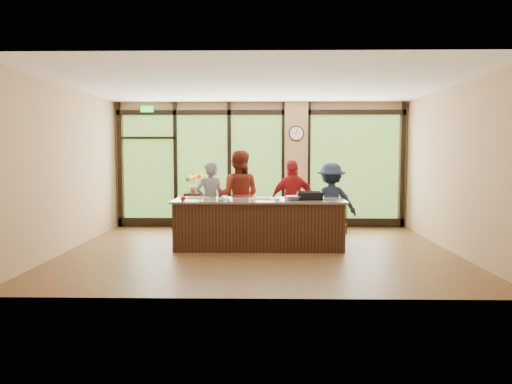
{
  "coord_description": "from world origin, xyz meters",
  "views": [
    {
      "loc": [
        0.13,
        -9.01,
        1.79
      ],
      "look_at": [
        -0.06,
        0.4,
        1.05
      ],
      "focal_mm": 35.0,
      "sensor_mm": 36.0,
      "label": 1
    }
  ],
  "objects_px": {
    "cook_right": "(331,202)",
    "flower_stand": "(194,210)",
    "island_base": "(259,225)",
    "roasting_pan": "(310,198)",
    "cook_left": "(210,201)",
    "bar_cart": "(332,208)"
  },
  "relations": [
    {
      "from": "cook_right",
      "to": "bar_cart",
      "type": "relative_size",
      "value": 1.7
    },
    {
      "from": "cook_left",
      "to": "cook_right",
      "type": "distance_m",
      "value": 2.45
    },
    {
      "from": "island_base",
      "to": "roasting_pan",
      "type": "xyz_separation_m",
      "value": [
        0.94,
        -0.05,
        0.52
      ]
    },
    {
      "from": "cook_left",
      "to": "roasting_pan",
      "type": "bearing_deg",
      "value": 135.64
    },
    {
      "from": "island_base",
      "to": "cook_right",
      "type": "xyz_separation_m",
      "value": [
        1.45,
        0.75,
        0.35
      ]
    },
    {
      "from": "roasting_pan",
      "to": "bar_cart",
      "type": "bearing_deg",
      "value": 69.86
    },
    {
      "from": "flower_stand",
      "to": "island_base",
      "type": "bearing_deg",
      "value": -57.84
    },
    {
      "from": "cook_left",
      "to": "cook_right",
      "type": "relative_size",
      "value": 1.01
    },
    {
      "from": "cook_right",
      "to": "roasting_pan",
      "type": "xyz_separation_m",
      "value": [
        -0.51,
        -0.8,
        0.17
      ]
    },
    {
      "from": "island_base",
      "to": "cook_left",
      "type": "bearing_deg",
      "value": 142.89
    },
    {
      "from": "cook_right",
      "to": "bar_cart",
      "type": "bearing_deg",
      "value": -98.13
    },
    {
      "from": "island_base",
      "to": "roasting_pan",
      "type": "bearing_deg",
      "value": -3.18
    },
    {
      "from": "flower_stand",
      "to": "roasting_pan",
      "type": "bearing_deg",
      "value": -45.43
    },
    {
      "from": "cook_left",
      "to": "roasting_pan",
      "type": "relative_size",
      "value": 3.54
    },
    {
      "from": "island_base",
      "to": "cook_right",
      "type": "relative_size",
      "value": 1.95
    },
    {
      "from": "cook_right",
      "to": "flower_stand",
      "type": "distance_m",
      "value": 3.5
    },
    {
      "from": "cook_left",
      "to": "flower_stand",
      "type": "distance_m",
      "value": 1.83
    },
    {
      "from": "island_base",
      "to": "cook_right",
      "type": "distance_m",
      "value": 1.67
    },
    {
      "from": "roasting_pan",
      "to": "bar_cart",
      "type": "relative_size",
      "value": 0.49
    },
    {
      "from": "island_base",
      "to": "cook_right",
      "type": "bearing_deg",
      "value": 27.34
    },
    {
      "from": "cook_right",
      "to": "cook_left",
      "type": "bearing_deg",
      "value": -0.06
    },
    {
      "from": "island_base",
      "to": "roasting_pan",
      "type": "height_order",
      "value": "roasting_pan"
    }
  ]
}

